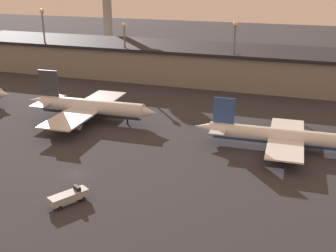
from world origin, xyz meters
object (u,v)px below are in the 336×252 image
at_px(airplane_1, 90,107).
at_px(airplane_2, 293,138).
at_px(service_vehicle_3, 69,197).
at_px(control_tower, 107,1).

bearing_deg(airplane_1, airplane_2, -6.06).
bearing_deg(service_vehicle_3, airplane_2, -14.21).
relative_size(airplane_1, airplane_2, 0.83).
bearing_deg(airplane_2, service_vehicle_3, -136.11).
xyz_separation_m(airplane_2, control_tower, (-97.32, 97.36, 23.75)).
distance_m(airplane_2, control_tower, 139.69).
distance_m(service_vehicle_3, control_tower, 151.09).
height_order(airplane_2, service_vehicle_3, airplane_2).
bearing_deg(airplane_1, service_vehicle_3, -68.07).
bearing_deg(control_tower, service_vehicle_3, -66.33).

